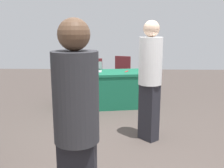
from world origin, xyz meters
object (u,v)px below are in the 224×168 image
object	(u,v)px
chair_near_front	(124,71)
person_attendee_browsing	(150,75)
chair_tucked_left	(93,74)
yarn_ball	(82,71)
person_organiser	(77,124)
laptop_silver	(94,70)
table_foreground	(102,89)
scissors_red	(127,71)

from	to	relation	value
chair_near_front	person_attendee_browsing	bearing A→B (deg)	-66.03
chair_tucked_left	yarn_ball	size ratio (longest dim) A/B	10.35
chair_tucked_left	yarn_ball	bearing A→B (deg)	-111.37
person_organiser	yarn_ball	world-z (taller)	person_organiser
chair_tucked_left	yarn_ball	xyz separation A→B (m)	(0.13, 1.04, 0.26)
chair_tucked_left	person_attendee_browsing	distance (m)	2.90
laptop_silver	chair_tucked_left	bearing A→B (deg)	-81.72
chair_tucked_left	laptop_silver	world-z (taller)	laptop_silver
chair_near_front	laptop_silver	size ratio (longest dim) A/B	2.96
table_foreground	person_organiser	size ratio (longest dim) A/B	1.07
table_foreground	scissors_red	bearing A→B (deg)	-172.38
chair_tucked_left	person_organiser	xyz separation A→B (m)	(-0.34, 4.59, 0.45)
yarn_ball	chair_tucked_left	bearing A→B (deg)	-97.01
chair_tucked_left	person_attendee_browsing	size ratio (longest dim) A/B	0.53
person_attendee_browsing	yarn_ball	distance (m)	2.03
table_foreground	chair_near_front	world-z (taller)	chair_near_front
chair_tucked_left	person_attendee_browsing	xyz separation A→B (m)	(-1.11, 2.64, 0.47)
chair_near_front	person_attendee_browsing	size ratio (longest dim) A/B	0.53
table_foreground	chair_tucked_left	xyz separation A→B (m)	(0.29, -0.95, 0.16)
chair_near_front	person_attendee_browsing	distance (m)	3.21
person_attendee_browsing	yarn_ball	size ratio (longest dim) A/B	19.60
yarn_ball	scissors_red	bearing A→B (deg)	-170.15
person_attendee_browsing	laptop_silver	xyz separation A→B (m)	(0.99, -1.76, -0.21)
table_foreground	laptop_silver	size ratio (longest dim) A/B	5.82
laptop_silver	person_organiser	bearing A→B (deg)	93.92
scissors_red	laptop_silver	bearing A→B (deg)	-70.82
yarn_ball	table_foreground	bearing A→B (deg)	-167.38
person_attendee_browsing	person_organiser	xyz separation A→B (m)	(0.77, 1.95, -0.02)
person_attendee_browsing	person_organiser	distance (m)	2.09
person_organiser	scissors_red	bearing A→B (deg)	84.58
table_foreground	scissors_red	distance (m)	0.65
table_foreground	chair_near_front	xyz separation A→B (m)	(-0.50, -1.47, 0.16)
chair_tucked_left	laptop_silver	xyz separation A→B (m)	(-0.12, 0.88, 0.26)
person_attendee_browsing	laptop_silver	bearing A→B (deg)	168.50
yarn_ball	scissors_red	size ratio (longest dim) A/B	0.51
chair_near_front	chair_tucked_left	distance (m)	0.94
chair_near_front	table_foreground	bearing A→B (deg)	-90.68
chair_tucked_left	scissors_red	xyz separation A→B (m)	(-0.82, 0.88, 0.22)
yarn_ball	person_attendee_browsing	bearing A→B (deg)	127.81
scissors_red	yarn_ball	bearing A→B (deg)	-60.92
chair_tucked_left	person_organiser	world-z (taller)	person_organiser
person_attendee_browsing	laptop_silver	distance (m)	2.03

